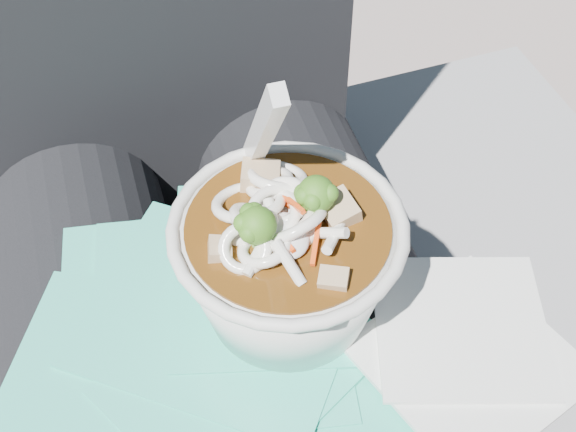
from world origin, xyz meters
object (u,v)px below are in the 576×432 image
object	(u,v)px
stone_ledge	(220,408)
lap	(238,385)
plastic_bag	(220,333)
udon_bowl	(287,256)
person_body	(210,283)

from	to	relation	value
stone_ledge	lap	distance (m)	0.35
stone_ledge	lap	size ratio (longest dim) A/B	2.08
lap	plastic_bag	bearing A→B (deg)	-154.50
udon_bowl	plastic_bag	bearing A→B (deg)	-172.99
stone_ledge	person_body	size ratio (longest dim) A/B	0.97
person_body	plastic_bag	size ratio (longest dim) A/B	3.21
person_body	stone_ledge	bearing A→B (deg)	90.00
stone_ledge	udon_bowl	world-z (taller)	udon_bowl
lap	udon_bowl	world-z (taller)	udon_bowl
person_body	udon_bowl	world-z (taller)	person_body
person_body	plastic_bag	distance (m)	0.12
stone_ledge	person_body	distance (m)	0.34
lap	person_body	xyz separation A→B (m)	(0.00, 0.09, 0.02)
lap	person_body	bearing A→B (deg)	90.00
stone_ledge	udon_bowl	bearing A→B (deg)	-74.39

